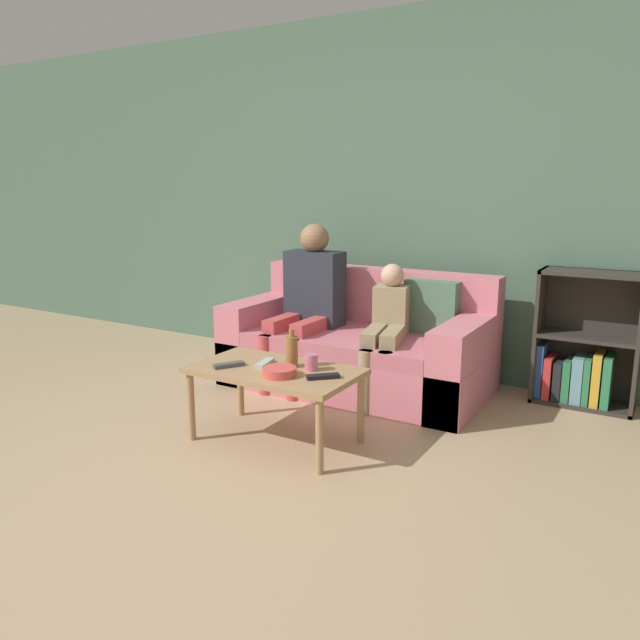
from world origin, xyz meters
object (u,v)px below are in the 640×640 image
object	(u,v)px
snack_bowl	(280,372)
tv_remote_1	(265,363)
coffee_table	(275,377)
tv_remote_2	(229,365)
couch	(359,349)
person_adult	(309,293)
bookshelf	(583,354)
tv_remote_0	(323,377)
bottle	(292,351)
person_child	(387,326)
cup_near	(311,362)

from	to	relation	value
snack_bowl	tv_remote_1	bearing A→B (deg)	146.41
coffee_table	tv_remote_2	distance (m)	0.26
couch	snack_bowl	size ratio (longest dim) A/B	10.01
person_adult	tv_remote_1	distance (m)	1.06
person_adult	bookshelf	bearing A→B (deg)	15.92
person_adult	tv_remote_2	world-z (taller)	person_adult
tv_remote_0	tv_remote_2	xyz separation A→B (m)	(-0.55, -0.08, 0.00)
tv_remote_0	couch	bearing A→B (deg)	154.24
bookshelf	bottle	xyz separation A→B (m)	(-1.29, -1.43, 0.18)
tv_remote_2	couch	bearing A→B (deg)	113.13
person_child	tv_remote_2	distance (m)	1.15
couch	tv_remote_0	size ratio (longest dim) A/B	11.33
bookshelf	tv_remote_0	world-z (taller)	bookshelf
bottle	person_child	bearing A→B (deg)	79.26
person_adult	tv_remote_0	distance (m)	1.27
bookshelf	bottle	world-z (taller)	bookshelf
tv_remote_1	tv_remote_2	distance (m)	0.20
person_adult	person_child	xyz separation A→B (m)	(0.63, -0.06, -0.15)
tv_remote_1	coffee_table	bearing A→B (deg)	-27.02
person_child	snack_bowl	world-z (taller)	person_child
bookshelf	tv_remote_1	xyz separation A→B (m)	(-1.44, -1.48, 0.10)
bookshelf	tv_remote_0	size ratio (longest dim) A/B	5.55
tv_remote_1	tv_remote_0	bearing A→B (deg)	-18.42
bookshelf	coffee_table	bearing A→B (deg)	-131.97
person_adult	tv_remote_0	world-z (taller)	person_adult
tv_remote_1	person_child	bearing A→B (deg)	59.42
tv_remote_2	bottle	size ratio (longest dim) A/B	0.80
tv_remote_2	snack_bowl	bearing A→B (deg)	33.78
snack_bowl	coffee_table	bearing A→B (deg)	135.09
couch	coffee_table	distance (m)	1.09
bottle	cup_near	bearing A→B (deg)	-0.82
person_adult	coffee_table	bearing A→B (deg)	-68.40
tv_remote_0	tv_remote_1	size ratio (longest dim) A/B	0.89
tv_remote_0	tv_remote_1	bearing A→B (deg)	-140.03
tv_remote_0	tv_remote_2	size ratio (longest dim) A/B	0.92
coffee_table	tv_remote_1	distance (m)	0.10
coffee_table	bottle	world-z (taller)	bottle
tv_remote_2	bottle	xyz separation A→B (m)	(0.29, 0.18, 0.08)
tv_remote_0	tv_remote_2	world-z (taller)	same
cup_near	couch	bearing A→B (deg)	102.62
bookshelf	cup_near	world-z (taller)	bookshelf
bookshelf	snack_bowl	bearing A→B (deg)	-128.07
tv_remote_1	bottle	xyz separation A→B (m)	(0.15, 0.05, 0.08)
person_adult	tv_remote_1	size ratio (longest dim) A/B	6.37
couch	cup_near	xyz separation A→B (m)	(0.23, -1.01, 0.19)
coffee_table	tv_remote_1	world-z (taller)	tv_remote_1
coffee_table	tv_remote_2	world-z (taller)	tv_remote_2
coffee_table	cup_near	xyz separation A→B (m)	(0.19, 0.07, 0.09)
person_child	snack_bowl	size ratio (longest dim) A/B	4.98
tv_remote_0	snack_bowl	bearing A→B (deg)	-114.64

